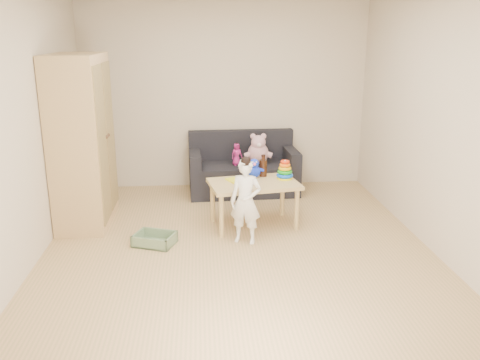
{
  "coord_description": "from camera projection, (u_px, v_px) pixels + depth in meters",
  "views": [
    {
      "loc": [
        -0.37,
        -4.96,
        2.19
      ],
      "look_at": [
        0.05,
        0.25,
        0.65
      ],
      "focal_mm": 38.0,
      "sensor_mm": 36.0,
      "label": 1
    }
  ],
  "objects": [
    {
      "name": "toddler",
      "position": [
        246.0,
        202.0,
        5.36
      ],
      "size": [
        0.38,
        0.32,
        0.89
      ],
      "primitive_type": "imported",
      "rotation": [
        0.0,
        0.0,
        -0.33
      ],
      "color": "white",
      "rests_on": "ground"
    },
    {
      "name": "play_table",
      "position": [
        254.0,
        204.0,
        5.88
      ],
      "size": [
        1.09,
        0.79,
        0.53
      ],
      "primitive_type": "cube",
      "rotation": [
        0.0,
        0.0,
        0.17
      ],
      "color": "tan",
      "rests_on": "ground"
    },
    {
      "name": "wardrobe",
      "position": [
        82.0,
        141.0,
        5.82
      ],
      "size": [
        0.54,
        1.08,
        1.95
      ],
      "primitive_type": "cube",
      "color": "#DDAF79",
      "rests_on": "ground"
    },
    {
      "name": "sofa",
      "position": [
        243.0,
        178.0,
        7.11
      ],
      "size": [
        1.52,
        0.8,
        0.42
      ],
      "primitive_type": "cube",
      "rotation": [
        0.0,
        0.0,
        0.04
      ],
      "color": "black",
      "rests_on": "ground"
    },
    {
      "name": "ring_stacker",
      "position": [
        285.0,
        171.0,
        5.91
      ],
      "size": [
        0.2,
        0.2,
        0.22
      ],
      "color": "#FFFA0D",
      "rests_on": "play_table"
    },
    {
      "name": "blue_plush",
      "position": [
        254.0,
        168.0,
        5.97
      ],
      "size": [
        0.22,
        0.18,
        0.23
      ],
      "primitive_type": null,
      "rotation": [
        0.0,
        0.0,
        0.19
      ],
      "color": "#1C3DFF",
      "rests_on": "play_table"
    },
    {
      "name": "room",
      "position": [
        237.0,
        124.0,
        5.02
      ],
      "size": [
        4.5,
        4.5,
        4.5
      ],
      "color": "tan",
      "rests_on": "ground"
    },
    {
      "name": "storage_bin",
      "position": [
        155.0,
        239.0,
        5.4
      ],
      "size": [
        0.49,
        0.43,
        0.12
      ],
      "primitive_type": null,
      "rotation": [
        0.0,
        0.0,
        -0.36
      ],
      "color": "#698460",
      "rests_on": "ground"
    },
    {
      "name": "wooden_figure",
      "position": [
        246.0,
        178.0,
        5.76
      ],
      "size": [
        0.05,
        0.04,
        0.11
      ],
      "primitive_type": null,
      "rotation": [
        0.0,
        0.0,
        0.06
      ],
      "color": "brown",
      "rests_on": "play_table"
    },
    {
      "name": "pink_bear",
      "position": [
        258.0,
        151.0,
        7.01
      ],
      "size": [
        0.34,
        0.31,
        0.35
      ],
      "primitive_type": null,
      "rotation": [
        0.0,
        0.0,
        -0.14
      ],
      "color": "#D99FAF",
      "rests_on": "sofa"
    },
    {
      "name": "brown_bottle",
      "position": [
        263.0,
        167.0,
        6.02
      ],
      "size": [
        0.09,
        0.09,
        0.26
      ],
      "color": "black",
      "rests_on": "play_table"
    },
    {
      "name": "yellow_book",
      "position": [
        237.0,
        180.0,
        5.87
      ],
      "size": [
        0.28,
        0.28,
        0.02
      ],
      "primitive_type": "cube",
      "rotation": [
        0.0,
        0.0,
        0.42
      ],
      "color": "#FFF91A",
      "rests_on": "play_table"
    },
    {
      "name": "doll",
      "position": [
        237.0,
        155.0,
        6.91
      ],
      "size": [
        0.18,
        0.15,
        0.3
      ],
      "primitive_type": "imported",
      "rotation": [
        0.0,
        0.0,
        0.36
      ],
      "color": "#C32481",
      "rests_on": "sofa"
    }
  ]
}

